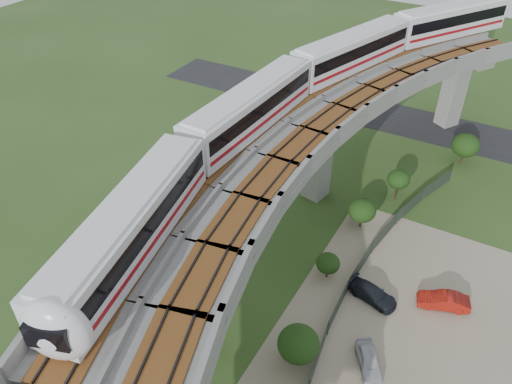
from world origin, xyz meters
The scene contains 14 objects.
ground centered at (0.00, 0.00, 0.00)m, with size 160.00×160.00×0.00m, color #324D1E.
dirt_lot centered at (14.00, -2.00, 0.02)m, with size 18.00×26.00×0.04m, color gray.
asphalt_road centered at (0.00, 30.00, 0.01)m, with size 60.00×8.00×0.03m, color #232326.
viaduct centered at (3.84, 0.00, 9.05)m, with size 19.58×73.98×11.40m.
metro_train centered at (1.08, 9.33, 12.31)m, with size 15.75×60.54×3.64m.
fence centered at (9.75, 0.00, 0.75)m, with size 3.87×38.73×1.50m.
tree_0 centered at (12.57, 23.50, 2.29)m, with size 2.96×2.96×3.55m.
tree_1 centered at (8.15, 13.62, 2.36)m, with size 2.18×2.18×3.30m.
tree_2 centered at (6.58, 7.87, 1.92)m, with size 2.52×2.52×2.99m.
tree_3 centered at (6.38, 0.45, 1.56)m, with size 1.96×1.96×2.39m.
tree_4 centered at (7.78, -8.09, 2.07)m, with size 2.89×2.89×3.31m.
car_white centered at (12.17, -5.92, 0.63)m, with size 1.40×3.48×1.19m, color silver.
car_red centered at (15.42, 1.93, 0.68)m, with size 1.35×3.89×1.28m, color maroon.
car_dark centered at (10.44, -0.02, 0.62)m, with size 1.62×3.99×1.16m, color black.
Camera 1 is at (15.45, -27.54, 30.33)m, focal length 35.00 mm.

